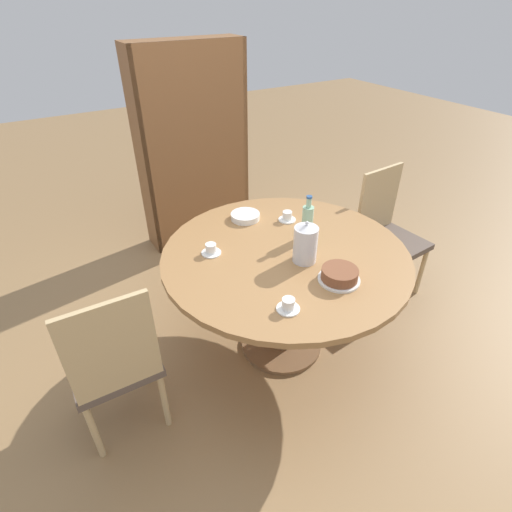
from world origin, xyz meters
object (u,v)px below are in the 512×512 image
water_bottle (307,221)px  bookshelf (193,151)px  chair_a (387,232)px  cake_main (339,275)px  cup_b (288,305)px  coffee_pot (305,243)px  cup_a (211,250)px  cup_c (287,217)px  chair_b (114,361)px

water_bottle → bookshelf: bearing=91.9°
chair_a → cake_main: bearing=-156.1°
cup_b → coffee_pot: bearing=42.8°
chair_a → cup_b: size_ratio=8.45×
chair_a → water_bottle: 0.92m
cup_a → cup_c: same height
cup_c → water_bottle: bearing=-96.5°
chair_b → bookshelf: (1.19, 1.67, 0.35)m
chair_b → cup_a: (0.68, 0.26, 0.28)m
coffee_pot → cup_a: 0.54m
coffee_pot → cake_main: (0.04, -0.24, -0.08)m
cup_c → cake_main: bearing=-101.9°
chair_b → cup_a: chair_b is taller
water_bottle → cup_a: (-0.57, 0.14, -0.09)m
coffee_pot → cup_b: size_ratio=2.19×
cake_main → cup_b: 0.36m
chair_b → cup_a: 0.78m
chair_b → coffee_pot: coffee_pot is taller
chair_a → cup_a: size_ratio=8.45×
coffee_pot → cup_c: (0.18, 0.43, -0.09)m
chair_b → cup_a: bearing=-157.9°
bookshelf → cake_main: size_ratio=7.76×
water_bottle → cup_c: size_ratio=2.45×
cup_a → cup_c: 0.60m
coffee_pot → water_bottle: (0.16, 0.19, 0.00)m
cup_a → cup_b: same height
cake_main → cup_c: (0.14, 0.67, -0.01)m
coffee_pot → cake_main: bearing=-79.9°
cake_main → cup_b: bearing=-172.4°
coffee_pot → cup_c: size_ratio=2.19×
coffee_pot → cake_main: coffee_pot is taller
cake_main → cup_b: (-0.36, -0.05, -0.01)m
cup_b → bookshelf: bearing=78.4°
cup_a → cup_c: bearing=9.2°
chair_a → cup_a: chair_a is taller
cup_a → cup_c: (0.60, 0.10, 0.00)m
chair_a → bookshelf: bearing=117.1°
coffee_pot → bookshelf: bearing=86.6°
chair_a → chair_b: size_ratio=1.00×
water_bottle → cup_a: water_bottle is taller
chair_a → cup_c: 0.88m
chair_b → cup_c: chair_b is taller
bookshelf → cup_c: 1.32m
bookshelf → cake_main: 1.99m
coffee_pot → cup_b: bearing=-137.2°
cup_c → cup_a: bearing=-170.8°
chair_b → cup_c: size_ratio=8.45×
chair_a → cup_b: chair_a is taller
cup_a → cup_b: 0.63m
bookshelf → cup_b: (-0.42, -2.03, -0.07)m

